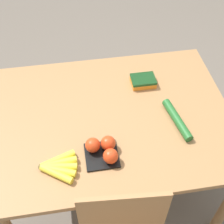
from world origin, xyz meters
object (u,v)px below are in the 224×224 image
object	(u,v)px
tomato_pack	(103,149)
cucumber_near	(177,119)
carrot_bag	(143,81)
banana_bunch	(58,167)

from	to	relation	value
tomato_pack	cucumber_near	xyz separation A→B (m)	(-0.42, -0.14, -0.02)
tomato_pack	carrot_bag	xyz separation A→B (m)	(-0.31, -0.46, -0.01)
banana_bunch	cucumber_near	distance (m)	0.67
banana_bunch	cucumber_near	world-z (taller)	cucumber_near
tomato_pack	banana_bunch	bearing A→B (deg)	12.14
tomato_pack	cucumber_near	size ratio (longest dim) A/B	0.58
tomato_pack	carrot_bag	size ratio (longest dim) A/B	1.15
banana_bunch	tomato_pack	xyz separation A→B (m)	(-0.23, -0.05, 0.02)
tomato_pack	carrot_bag	distance (m)	0.56
cucumber_near	banana_bunch	bearing A→B (deg)	16.36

